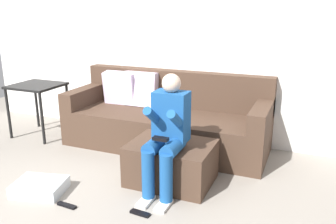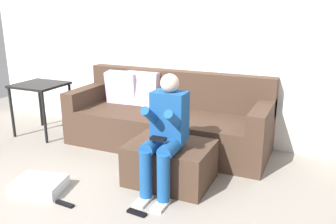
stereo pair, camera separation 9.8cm
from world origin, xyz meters
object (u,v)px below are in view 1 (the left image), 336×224
at_px(remote_near_ottoman, 140,213).
at_px(ottoman, 171,163).
at_px(couch_sectional, 165,120).
at_px(person_seated, 167,131).
at_px(side_table, 37,92).
at_px(remote_by_storage_bin, 67,205).
at_px(storage_bin, 40,187).

bearing_deg(remote_near_ottoman, ottoman, 93.32).
distance_m(couch_sectional, remote_near_ottoman, 1.61).
bearing_deg(couch_sectional, ottoman, -63.75).
xyz_separation_m(ottoman, person_seated, (0.03, -0.18, 0.39)).
distance_m(ottoman, side_table, 2.25).
height_order(person_seated, remote_by_storage_bin, person_seated).
bearing_deg(ottoman, storage_bin, -147.23).
bearing_deg(person_seated, ottoman, 98.62).
relative_size(ottoman, side_table, 1.15).
height_order(couch_sectional, remote_by_storage_bin, couch_sectional).
relative_size(couch_sectional, remote_by_storage_bin, 13.07).
xyz_separation_m(storage_bin, side_table, (-1.09, 1.25, 0.54)).
relative_size(person_seated, storage_bin, 2.44).
xyz_separation_m(remote_near_ottoman, remote_by_storage_bin, (-0.65, -0.14, 0.00)).
bearing_deg(remote_near_ottoman, couch_sectional, 110.35).
bearing_deg(ottoman, remote_near_ottoman, -92.01).
relative_size(couch_sectional, storage_bin, 5.44).
bearing_deg(storage_bin, couch_sectional, 68.15).
xyz_separation_m(person_seated, side_table, (-2.17, 0.76, 0.00)).
height_order(storage_bin, side_table, side_table).
bearing_deg(remote_near_ottoman, side_table, 155.32).
bearing_deg(person_seated, storage_bin, -155.39).
distance_m(couch_sectional, storage_bin, 1.69).
bearing_deg(remote_near_ottoman, person_seated, 89.14).
relative_size(person_seated, side_table, 1.58).
xyz_separation_m(side_table, remote_by_storage_bin, (1.47, -1.36, -0.59)).
bearing_deg(side_table, couch_sectional, 9.96).
distance_m(person_seated, remote_by_storage_bin, 1.09).
bearing_deg(ottoman, side_table, 164.98).
height_order(storage_bin, remote_near_ottoman, storage_bin).
bearing_deg(couch_sectional, remote_near_ottoman, -74.99).
height_order(couch_sectional, ottoman, couch_sectional).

